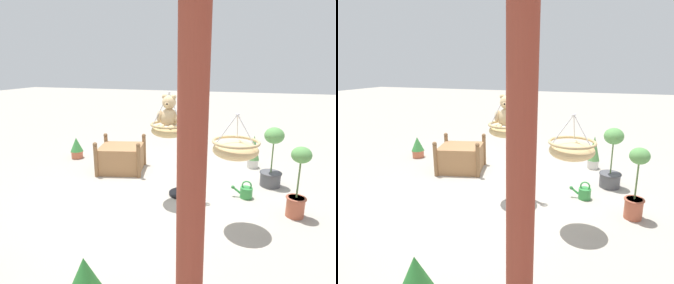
% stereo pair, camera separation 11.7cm
% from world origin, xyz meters
% --- Properties ---
extents(ground_plane, '(40.00, 40.00, 0.00)m').
position_xyz_m(ground_plane, '(0.00, 0.00, 0.00)').
color(ground_plane, '#A8A093').
extents(display_pole_central, '(0.44, 0.44, 2.43)m').
position_xyz_m(display_pole_central, '(-0.25, -0.05, 0.75)').
color(display_pole_central, black).
rests_on(display_pole_central, ground).
extents(hanging_basket_with_teddy, '(0.58, 0.58, 0.69)m').
position_xyz_m(hanging_basket_with_teddy, '(-0.10, 0.20, 1.18)').
color(hanging_basket_with_teddy, tan).
extents(teddy_bear, '(0.37, 0.33, 0.54)m').
position_xyz_m(teddy_bear, '(-0.10, 0.23, 1.41)').
color(teddy_bear, tan).
extents(hanging_basket_left_high, '(0.60, 0.60, 0.58)m').
position_xyz_m(hanging_basket_left_high, '(-1.14, 0.76, 1.11)').
color(hanging_basket_left_high, tan).
extents(greenhouse_pillar_right, '(0.42, 0.42, 2.84)m').
position_xyz_m(greenhouse_pillar_right, '(-0.93, 2.42, 1.37)').
color(greenhouse_pillar_right, brown).
rests_on(greenhouse_pillar_right, ground).
extents(wooden_planter_box, '(1.08, 1.03, 0.70)m').
position_xyz_m(wooden_planter_box, '(1.25, -0.83, 0.29)').
color(wooden_planter_box, '#9E7047').
rests_on(wooden_planter_box, ground).
extents(potted_plant_fern_front, '(0.28, 0.28, 1.05)m').
position_xyz_m(potted_plant_fern_front, '(-2.00, 0.20, 0.50)').
color(potted_plant_fern_front, '#AD563D').
rests_on(potted_plant_fern_front, ground).
extents(potted_plant_flowering_red, '(0.39, 0.39, 1.09)m').
position_xyz_m(potted_plant_flowering_red, '(-1.69, -0.88, 0.50)').
color(potted_plant_flowering_red, '#4C4C51').
rests_on(potted_plant_flowering_red, ground).
extents(potted_plant_trailing_ivy, '(0.26, 0.26, 0.71)m').
position_xyz_m(potted_plant_trailing_ivy, '(-1.36, -1.80, 0.35)').
color(potted_plant_trailing_ivy, beige).
rests_on(potted_plant_trailing_ivy, ground).
extents(potted_plant_broad_leaf, '(0.30, 0.30, 0.49)m').
position_xyz_m(potted_plant_broad_leaf, '(2.63, -1.28, 0.25)').
color(potted_plant_broad_leaf, '#BC6042').
rests_on(potted_plant_broad_leaf, ground).
extents(watering_can, '(0.35, 0.20, 0.30)m').
position_xyz_m(watering_can, '(-1.29, -0.23, 0.10)').
color(watering_can, '#338C3F').
rests_on(watering_can, ground).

